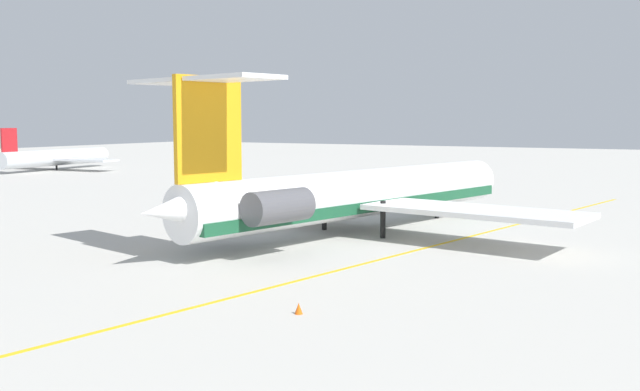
{
  "coord_description": "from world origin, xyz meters",
  "views": [
    {
      "loc": [
        -53.25,
        -12.01,
        9.36
      ],
      "look_at": [
        -0.46,
        16.78,
        2.87
      ],
      "focal_mm": 39.51,
      "sensor_mm": 36.0,
      "label": 1
    }
  ],
  "objects_px": {
    "main_jetliner": "(353,194)",
    "airliner_mid_left": "(59,157)",
    "ground_crew_portside": "(309,191)",
    "ground_crew_near_nose": "(366,187)",
    "ground_crew_near_tail": "(332,187)",
    "safety_cone_nose": "(299,308)"
  },
  "relations": [
    {
      "from": "main_jetliner",
      "to": "airliner_mid_left",
      "type": "xyz_separation_m",
      "value": [
        40.87,
        81.29,
        -0.99
      ]
    },
    {
      "from": "airliner_mid_left",
      "to": "ground_crew_portside",
      "type": "bearing_deg",
      "value": -112.5
    },
    {
      "from": "ground_crew_near_nose",
      "to": "ground_crew_near_tail",
      "type": "relative_size",
      "value": 0.95
    },
    {
      "from": "ground_crew_near_tail",
      "to": "airliner_mid_left",
      "type": "bearing_deg",
      "value": -27.96
    },
    {
      "from": "ground_crew_portside",
      "to": "airliner_mid_left",
      "type": "bearing_deg",
      "value": -90.73
    },
    {
      "from": "ground_crew_near_tail",
      "to": "safety_cone_nose",
      "type": "height_order",
      "value": "ground_crew_near_tail"
    },
    {
      "from": "main_jetliner",
      "to": "ground_crew_near_nose",
      "type": "height_order",
      "value": "main_jetliner"
    },
    {
      "from": "ground_crew_near_tail",
      "to": "ground_crew_portside",
      "type": "distance_m",
      "value": 5.37
    },
    {
      "from": "airliner_mid_left",
      "to": "ground_crew_portside",
      "type": "distance_m",
      "value": 69.47
    },
    {
      "from": "ground_crew_near_nose",
      "to": "safety_cone_nose",
      "type": "xyz_separation_m",
      "value": [
        -49.72,
        -19.51,
        -0.82
      ]
    },
    {
      "from": "ground_crew_near_nose",
      "to": "ground_crew_near_tail",
      "type": "bearing_deg",
      "value": 150.95
    },
    {
      "from": "ground_crew_near_nose",
      "to": "ground_crew_portside",
      "type": "distance_m",
      "value": 8.29
    },
    {
      "from": "ground_crew_near_nose",
      "to": "ground_crew_near_tail",
      "type": "xyz_separation_m",
      "value": [
        -1.92,
        3.65,
        0.05
      ]
    },
    {
      "from": "airliner_mid_left",
      "to": "ground_crew_near_nose",
      "type": "height_order",
      "value": "airliner_mid_left"
    },
    {
      "from": "ground_crew_portside",
      "to": "ground_crew_near_nose",
      "type": "bearing_deg",
      "value": 168.65
    },
    {
      "from": "airliner_mid_left",
      "to": "ground_crew_portside",
      "type": "xyz_separation_m",
      "value": [
        -21.41,
        -66.07,
        -1.3
      ]
    },
    {
      "from": "airliner_mid_left",
      "to": "ground_crew_near_tail",
      "type": "height_order",
      "value": "airliner_mid_left"
    },
    {
      "from": "main_jetliner",
      "to": "airliner_mid_left",
      "type": "distance_m",
      "value": 90.99
    },
    {
      "from": "ground_crew_near_nose",
      "to": "safety_cone_nose",
      "type": "relative_size",
      "value": 3.14
    },
    {
      "from": "main_jetliner",
      "to": "safety_cone_nose",
      "type": "xyz_separation_m",
      "value": [
        -22.98,
        -8.27,
        -3.06
      ]
    },
    {
      "from": "ground_crew_near_nose",
      "to": "main_jetliner",
      "type": "bearing_deg",
      "value": -123.94
    },
    {
      "from": "ground_crew_near_tail",
      "to": "safety_cone_nose",
      "type": "bearing_deg",
      "value": 101.49
    }
  ]
}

